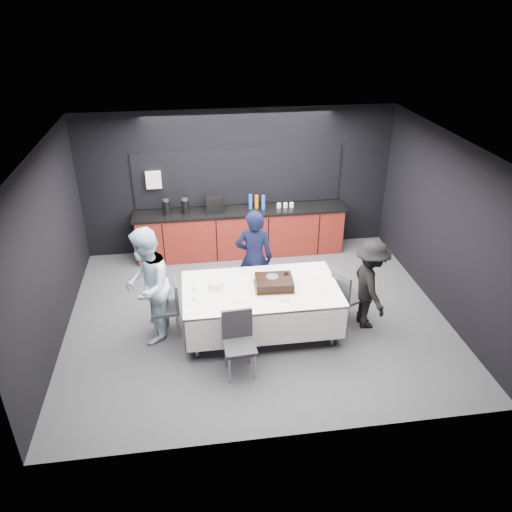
# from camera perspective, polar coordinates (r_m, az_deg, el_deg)

# --- Properties ---
(ground) EXTENTS (6.00, 6.00, 0.00)m
(ground) POSITION_cam_1_polar(r_m,az_deg,el_deg) (8.18, 0.10, -6.82)
(ground) COLOR #46464B
(ground) RESTS_ON ground
(room_shell) EXTENTS (6.04, 5.04, 2.82)m
(room_shell) POSITION_cam_1_polar(r_m,az_deg,el_deg) (7.27, 0.11, 5.25)
(room_shell) COLOR white
(room_shell) RESTS_ON ground
(kitchenette) EXTENTS (4.10, 0.64, 2.05)m
(kitchenette) POSITION_cam_1_polar(r_m,az_deg,el_deg) (9.82, -1.85, 3.18)
(kitchenette) COLOR #62140F
(kitchenette) RESTS_ON ground
(party_table) EXTENTS (2.32, 1.32, 0.78)m
(party_table) POSITION_cam_1_polar(r_m,az_deg,el_deg) (7.49, 0.54, -4.55)
(party_table) COLOR #99999E
(party_table) RESTS_ON ground
(cake_assembly) EXTENTS (0.62, 0.51, 0.18)m
(cake_assembly) POSITION_cam_1_polar(r_m,az_deg,el_deg) (7.41, 2.09, -3.06)
(cake_assembly) COLOR gold
(cake_assembly) RESTS_ON party_table
(plate_stack) EXTENTS (0.23, 0.23, 0.10)m
(plate_stack) POSITION_cam_1_polar(r_m,az_deg,el_deg) (7.43, -4.60, -3.25)
(plate_stack) COLOR white
(plate_stack) RESTS_ON party_table
(loose_plate_near) EXTENTS (0.21, 0.21, 0.01)m
(loose_plate_near) POSITION_cam_1_polar(r_m,az_deg,el_deg) (7.15, -2.11, -5.01)
(loose_plate_near) COLOR white
(loose_plate_near) RESTS_ON party_table
(loose_plate_right_a) EXTENTS (0.18, 0.18, 0.01)m
(loose_plate_right_a) POSITION_cam_1_polar(r_m,az_deg,el_deg) (7.66, 6.85, -2.75)
(loose_plate_right_a) COLOR white
(loose_plate_right_a) RESTS_ON party_table
(loose_plate_right_b) EXTENTS (0.19, 0.19, 0.01)m
(loose_plate_right_b) POSITION_cam_1_polar(r_m,az_deg,el_deg) (7.42, 7.44, -3.90)
(loose_plate_right_b) COLOR white
(loose_plate_right_b) RESTS_ON party_table
(loose_plate_far) EXTENTS (0.19, 0.19, 0.01)m
(loose_plate_far) POSITION_cam_1_polar(r_m,az_deg,el_deg) (7.73, 0.98, -2.21)
(loose_plate_far) COLOR white
(loose_plate_far) RESTS_ON party_table
(fork_pile) EXTENTS (0.17, 0.12, 0.03)m
(fork_pile) POSITION_cam_1_polar(r_m,az_deg,el_deg) (7.15, 3.25, -4.92)
(fork_pile) COLOR white
(fork_pile) RESTS_ON party_table
(champagne_flute) EXTENTS (0.06, 0.06, 0.22)m
(champagne_flute) POSITION_cam_1_polar(r_m,az_deg,el_deg) (7.13, -7.14, -3.84)
(champagne_flute) COLOR white
(champagne_flute) RESTS_ON party_table
(chair_left) EXTENTS (0.45, 0.45, 0.92)m
(chair_left) POSITION_cam_1_polar(r_m,az_deg,el_deg) (7.63, -9.83, -5.34)
(chair_left) COLOR #303035
(chair_left) RESTS_ON ground
(chair_right) EXTENTS (0.56, 0.56, 0.92)m
(chair_right) POSITION_cam_1_polar(r_m,az_deg,el_deg) (7.87, 10.17, -4.23)
(chair_right) COLOR #303035
(chair_right) RESTS_ON ground
(chair_near) EXTENTS (0.45, 0.45, 0.92)m
(chair_near) POSITION_cam_1_polar(r_m,az_deg,el_deg) (6.83, -2.01, -9.37)
(chair_near) COLOR #303035
(chair_near) RESTS_ON ground
(person_center) EXTENTS (0.66, 0.47, 1.67)m
(person_center) POSITION_cam_1_polar(r_m,az_deg,el_deg) (8.09, -0.22, -0.27)
(person_center) COLOR black
(person_center) RESTS_ON ground
(person_left) EXTENTS (0.75, 0.93, 1.79)m
(person_left) POSITION_cam_1_polar(r_m,az_deg,el_deg) (7.41, -12.34, -3.39)
(person_left) COLOR silver
(person_left) RESTS_ON ground
(person_right) EXTENTS (0.56, 0.95, 1.46)m
(person_right) POSITION_cam_1_polar(r_m,az_deg,el_deg) (7.79, 12.90, -3.21)
(person_right) COLOR black
(person_right) RESTS_ON ground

